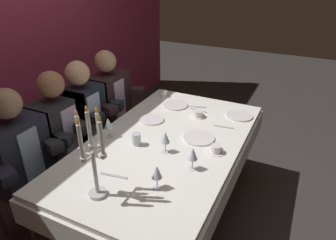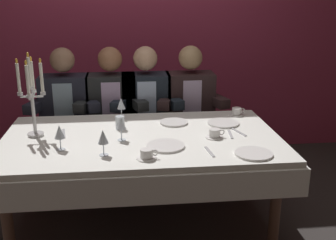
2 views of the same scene
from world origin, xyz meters
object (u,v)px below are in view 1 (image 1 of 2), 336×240
at_px(wine_glass_3, 165,138).
at_px(dinner_plate_1, 239,116).
at_px(coffee_cup_1, 163,94).
at_px(candelabra, 93,156).
at_px(seated_diner_2, 83,115).
at_px(dinner_plate_0, 152,120).
at_px(wine_glass_1, 193,154).
at_px(wine_glass_2, 108,124).
at_px(water_tumbler_0, 136,139).
at_px(seated_diner_1, 59,130).
at_px(coffee_cup_0, 198,114).
at_px(dining_table, 166,154).
at_px(dinner_plate_2, 175,105).
at_px(seated_diner_3, 109,100).
at_px(wine_glass_0, 157,172).
at_px(dinner_plate_3, 199,138).
at_px(coffee_cup_2, 216,149).
at_px(seated_diner_0, 19,154).

bearing_deg(wine_glass_3, dinner_plate_1, -23.04).
bearing_deg(coffee_cup_1, dinner_plate_1, -97.99).
relative_size(candelabra, seated_diner_2, 0.47).
bearing_deg(wine_glass_3, dinner_plate_0, 39.81).
distance_m(dinner_plate_0, wine_glass_3, 0.52).
relative_size(wine_glass_1, wine_glass_2, 1.00).
bearing_deg(water_tumbler_0, coffee_cup_1, 14.59).
bearing_deg(seated_diner_1, coffee_cup_1, -24.96).
distance_m(coffee_cup_0, seated_diner_1, 1.20).
bearing_deg(seated_diner_2, wine_glass_1, -105.22).
height_order(candelabra, seated_diner_2, candelabra).
bearing_deg(wine_glass_1, wine_glass_3, 66.73).
bearing_deg(dinner_plate_0, dining_table, -134.32).
xyz_separation_m(dinner_plate_2, coffee_cup_1, (0.16, 0.21, 0.02)).
relative_size(dinner_plate_2, coffee_cup_0, 1.79).
bearing_deg(candelabra, seated_diner_1, 57.51).
bearing_deg(candelabra, dining_table, -7.09).
relative_size(dinner_plate_2, wine_glass_3, 1.44).
xyz_separation_m(wine_glass_3, seated_diner_1, (-0.09, 0.95, -0.12)).
xyz_separation_m(wine_glass_2, seated_diner_3, (0.61, 0.45, -0.12)).
bearing_deg(seated_diner_3, wine_glass_0, -132.61).
bearing_deg(dinner_plate_3, dinner_plate_2, 41.42).
relative_size(coffee_cup_0, seated_diner_1, 0.11).
distance_m(seated_diner_1, seated_diner_3, 0.70).
bearing_deg(coffee_cup_0, wine_glass_1, -162.24).
height_order(dinner_plate_1, water_tumbler_0, water_tumbler_0).
distance_m(dining_table, coffee_cup_1, 0.90).
distance_m(dinner_plate_3, seated_diner_1, 1.16).
height_order(coffee_cup_1, coffee_cup_2, same).
distance_m(water_tumbler_0, seated_diner_3, 0.95).
distance_m(dinner_plate_2, wine_glass_1, 1.02).
bearing_deg(seated_diner_1, water_tumbler_0, -83.94).
height_order(candelabra, seated_diner_0, candelabra).
bearing_deg(seated_diner_2, coffee_cup_0, -66.74).
xyz_separation_m(coffee_cup_0, seated_diner_3, (-0.02, 0.97, -0.03)).
distance_m(dinner_plate_1, wine_glass_0, 1.21).
bearing_deg(water_tumbler_0, dinner_plate_3, -53.35).
distance_m(wine_glass_0, wine_glass_1, 0.30).
height_order(water_tumbler_0, seated_diner_1, seated_diner_1).
distance_m(wine_glass_3, coffee_cup_2, 0.38).
bearing_deg(dinner_plate_0, dinner_plate_2, -9.00).
xyz_separation_m(candelabra, dinner_plate_1, (1.40, -0.50, -0.27)).
relative_size(wine_glass_1, coffee_cup_2, 1.24).
bearing_deg(dining_table, wine_glass_2, 107.28).
distance_m(wine_glass_3, water_tumbler_0, 0.25).
xyz_separation_m(dining_table, coffee_cup_1, (0.79, 0.42, 0.15)).
height_order(wine_glass_2, seated_diner_3, seated_diner_3).
relative_size(wine_glass_2, water_tumbler_0, 1.71).
height_order(dinner_plate_1, wine_glass_0, wine_glass_0).
distance_m(wine_glass_0, seated_diner_0, 1.09).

